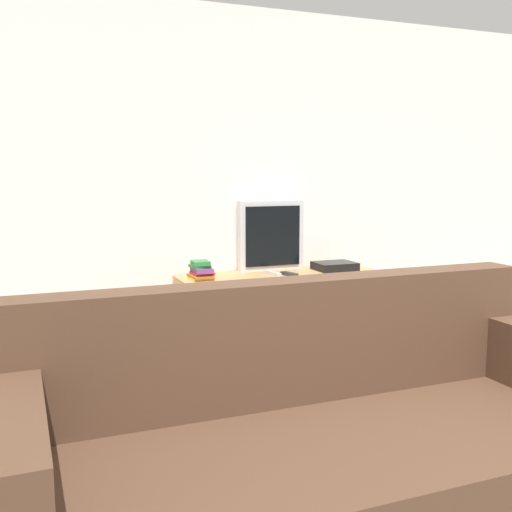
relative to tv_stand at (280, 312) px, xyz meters
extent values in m
cube|color=white|center=(-0.29, 0.28, 1.00)|extent=(9.00, 0.06, 2.60)
cube|color=tan|center=(0.00, 0.00, 0.00)|extent=(1.56, 0.45, 0.61)
cube|color=silver|center=(0.00, 0.19, 0.58)|extent=(0.53, 0.08, 0.55)
cube|color=black|center=(0.00, 0.14, 0.58)|extent=(0.45, 0.01, 0.47)
cube|color=#4C3323|center=(-0.86, -2.38, -0.07)|extent=(2.15, 0.88, 0.47)
cube|color=#4C3323|center=(-0.86, -2.02, 0.41)|extent=(2.14, 0.17, 0.49)
cube|color=gold|center=(-0.63, -0.01, 0.31)|extent=(0.16, 0.17, 0.02)
cube|color=#995623|center=(-0.63, -0.02, 0.33)|extent=(0.15, 0.21, 0.02)
cube|color=#B72D28|center=(-0.62, 0.00, 0.35)|extent=(0.15, 0.16, 0.02)
cube|color=#7A3884|center=(-0.62, 0.00, 0.37)|extent=(0.13, 0.22, 0.03)
cube|color=#2D753D|center=(-0.64, -0.01, 0.40)|extent=(0.13, 0.16, 0.02)
cube|color=#2D753D|center=(-0.63, -0.02, 0.42)|extent=(0.13, 0.15, 0.03)
cube|color=#B7B7B7|center=(-0.08, -0.04, 0.31)|extent=(0.07, 0.19, 0.02)
cube|color=#2D2D2D|center=(0.02, -0.11, 0.31)|extent=(0.09, 0.16, 0.02)
cube|color=black|center=(0.47, -0.01, 0.33)|extent=(0.31, 0.24, 0.06)
camera|label=1|loc=(-1.83, -4.11, 1.07)|focal=42.00mm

